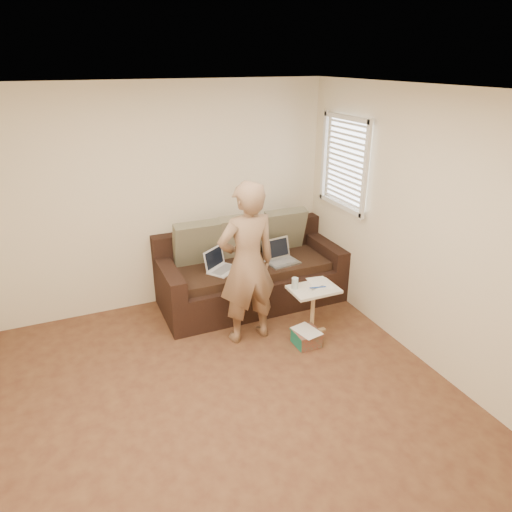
% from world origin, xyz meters
% --- Properties ---
extents(floor, '(4.50, 4.50, 0.00)m').
position_xyz_m(floor, '(0.00, 0.00, 0.00)').
color(floor, '#4D291C').
rests_on(floor, ground).
extents(ceiling, '(4.50, 4.50, 0.00)m').
position_xyz_m(ceiling, '(0.00, 0.00, 2.60)').
color(ceiling, white).
rests_on(ceiling, wall_back).
extents(wall_back, '(4.00, 0.00, 4.00)m').
position_xyz_m(wall_back, '(0.00, 2.25, 1.30)').
color(wall_back, '#F3E1BE').
rests_on(wall_back, ground).
extents(wall_right, '(0.00, 4.50, 4.50)m').
position_xyz_m(wall_right, '(2.00, 0.00, 1.30)').
color(wall_right, '#F3E1BE').
rests_on(wall_right, ground).
extents(window_blinds, '(0.12, 0.88, 1.08)m').
position_xyz_m(window_blinds, '(1.95, 1.50, 1.70)').
color(window_blinds, white).
rests_on(window_blinds, wall_right).
extents(sofa, '(2.20, 0.95, 0.85)m').
position_xyz_m(sofa, '(0.90, 1.77, 0.42)').
color(sofa, black).
rests_on(sofa, ground).
extents(pillow_left, '(0.55, 0.29, 0.57)m').
position_xyz_m(pillow_left, '(0.30, 2.00, 0.79)').
color(pillow_left, '#6B654E').
rests_on(pillow_left, sofa).
extents(pillow_mid, '(0.55, 0.27, 0.57)m').
position_xyz_m(pillow_mid, '(0.85, 2.02, 0.79)').
color(pillow_mid, '#787656').
rests_on(pillow_mid, sofa).
extents(pillow_right, '(0.55, 0.28, 0.57)m').
position_xyz_m(pillow_right, '(1.45, 2.01, 0.79)').
color(pillow_right, '#6B654E').
rests_on(pillow_right, sofa).
extents(laptop_silver, '(0.41, 0.32, 0.25)m').
position_xyz_m(laptop_silver, '(1.25, 1.63, 0.52)').
color(laptop_silver, '#B7BABC').
rests_on(laptop_silver, sofa).
extents(laptop_white, '(0.44, 0.41, 0.26)m').
position_xyz_m(laptop_white, '(0.52, 1.70, 0.52)').
color(laptop_white, white).
rests_on(laptop_white, sofa).
extents(person, '(0.66, 0.46, 1.74)m').
position_xyz_m(person, '(0.55, 1.05, 0.87)').
color(person, '#7F5F45').
rests_on(person, ground).
extents(side_table, '(0.51, 0.36, 0.56)m').
position_xyz_m(side_table, '(1.23, 0.84, 0.28)').
color(side_table, silver).
rests_on(side_table, ground).
extents(drinking_glass, '(0.07, 0.07, 0.12)m').
position_xyz_m(drinking_glass, '(1.04, 0.92, 0.62)').
color(drinking_glass, silver).
rests_on(drinking_glass, side_table).
extents(scissors, '(0.19, 0.11, 0.02)m').
position_xyz_m(scissors, '(1.26, 0.82, 0.57)').
color(scissors, silver).
rests_on(scissors, side_table).
extents(paper_on_table, '(0.25, 0.33, 0.00)m').
position_xyz_m(paper_on_table, '(1.34, 0.92, 0.56)').
color(paper_on_table, white).
rests_on(paper_on_table, side_table).
extents(striped_box, '(0.27, 0.27, 0.17)m').
position_xyz_m(striped_box, '(1.06, 0.67, 0.08)').
color(striped_box, red).
rests_on(striped_box, ground).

